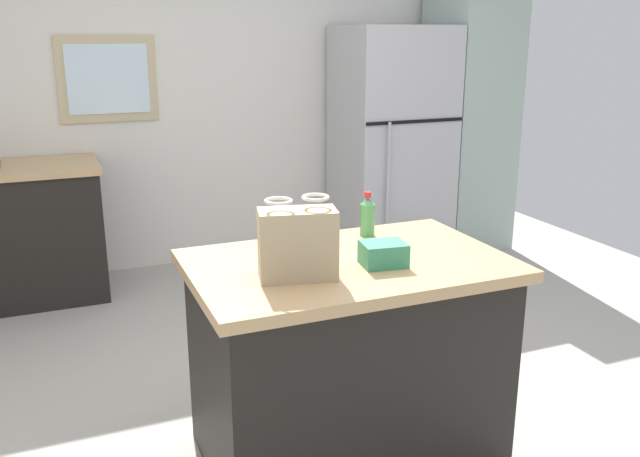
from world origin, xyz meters
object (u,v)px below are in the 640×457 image
shopping_bag (298,243)px  bottle (367,217)px  refrigerator (391,143)px  tall_cabinet (468,117)px  small_box (383,254)px  kitchen_island (347,359)px

shopping_bag → bottle: (0.48, 0.39, -0.05)m
refrigerator → shopping_bag: size_ratio=5.83×
shopping_bag → tall_cabinet: bearing=45.7°
shopping_bag → small_box: shopping_bag is taller
tall_cabinet → small_box: (-2.09, -2.50, -0.15)m
refrigerator → shopping_bag: bearing=-124.6°
bottle → small_box: bearing=-107.3°
kitchen_island → tall_cabinet: 3.30m
refrigerator → small_box: size_ratio=10.64×
kitchen_island → tall_cabinet: size_ratio=0.59×
tall_cabinet → small_box: size_ratio=12.69×
tall_cabinet → small_box: 3.26m
tall_cabinet → bottle: 2.90m
refrigerator → kitchen_island: bearing=-121.6°
small_box → bottle: bearing=72.7°
kitchen_island → shopping_bag: (-0.26, -0.11, 0.57)m
refrigerator → tall_cabinet: tall_cabinet is taller
bottle → shopping_bag: bearing=-140.8°
kitchen_island → refrigerator: 2.85m
refrigerator → small_box: refrigerator is taller
kitchen_island → small_box: 0.50m
kitchen_island → shopping_bag: shopping_bag is taller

